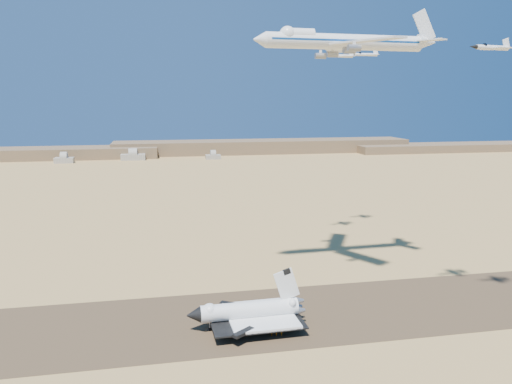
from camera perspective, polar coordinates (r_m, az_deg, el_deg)
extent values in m
plane|color=tan|center=(178.09, -0.81, -14.22)|extent=(1200.00, 1200.00, 0.00)
cube|color=#4E3C27|center=(178.08, -0.81, -14.21)|extent=(600.00, 50.00, 0.06)
cube|color=brown|center=(708.82, -26.80, 3.88)|extent=(380.00, 60.00, 14.00)
cube|color=brown|center=(717.89, 0.87, 5.23)|extent=(420.00, 60.00, 18.00)
cube|color=brown|center=(797.84, 21.50, 4.78)|extent=(300.00, 60.00, 11.00)
cube|color=#A29C8F|center=(642.92, -21.06, 3.41)|extent=(22.00, 14.00, 6.50)
cube|color=#A29C8F|center=(648.84, -13.86, 3.90)|extent=(30.00, 15.00, 7.50)
cube|color=#A29C8F|center=(641.97, -4.93, 4.01)|extent=(19.00, 12.50, 5.50)
cylinder|color=white|center=(169.49, -0.85, -13.33)|extent=(32.11, 6.54, 5.59)
cone|color=black|center=(167.00, -7.14, -13.79)|extent=(4.65, 5.44, 5.31)
sphere|color=white|center=(167.19, -5.33, -13.42)|extent=(5.19, 5.19, 5.19)
cube|color=white|center=(171.22, 0.50, -13.91)|extent=(22.67, 24.61, 0.90)
cube|color=black|center=(171.00, -0.17, -14.11)|extent=(30.66, 24.85, 0.50)
cube|color=white|center=(169.48, 3.52, -10.50)|extent=(9.28, 0.97, 11.50)
cylinder|color=gray|center=(169.35, -5.30, -15.03)|extent=(0.36, 0.36, 3.20)
cylinder|color=black|center=(169.81, -5.29, -15.35)|extent=(1.11, 0.48, 1.10)
cylinder|color=gray|center=(168.16, 1.59, -15.18)|extent=(0.36, 0.36, 3.20)
cylinder|color=black|center=(168.61, 1.59, -15.50)|extent=(1.11, 0.48, 1.10)
cylinder|color=gray|center=(176.94, 0.76, -13.82)|extent=(0.36, 0.36, 3.20)
cylinder|color=black|center=(177.37, 0.76, -14.13)|extent=(1.11, 0.48, 1.10)
cylinder|color=white|center=(202.96, 10.16, 16.53)|extent=(63.30, 8.35, 5.94)
cone|color=white|center=(192.27, 0.42, 17.03)|extent=(4.86, 6.11, 5.94)
sphere|color=white|center=(195.32, 3.61, 17.54)|extent=(6.13, 6.13, 6.13)
cube|color=white|center=(190.13, 12.53, 16.53)|extent=(21.22, 28.27, 0.65)
cube|color=white|center=(217.19, 9.00, 15.85)|extent=(19.64, 28.70, 0.65)
cube|color=white|center=(213.17, 19.45, 16.06)|extent=(9.76, 11.36, 0.46)
cube|color=white|center=(223.43, 17.73, 15.87)|extent=(9.28, 11.41, 0.46)
cube|color=white|center=(219.00, 18.67, 17.53)|extent=(10.60, 1.05, 13.27)
cylinder|color=gray|center=(194.20, 10.61, 15.64)|extent=(4.73, 2.59, 2.41)
cylinder|color=gray|center=(185.85, 11.15, 15.86)|extent=(4.73, 2.59, 2.41)
cylinder|color=gray|center=(209.55, 8.70, 15.30)|extent=(4.73, 2.59, 2.41)
cylinder|color=gray|center=(216.65, 7.38, 15.17)|extent=(4.73, 2.59, 2.41)
imported|color=orange|center=(165.85, 2.35, -15.84)|extent=(0.47, 0.65, 1.65)
imported|color=orange|center=(166.04, 2.95, -15.81)|extent=(0.87, 0.93, 1.68)
imported|color=orange|center=(165.62, 1.82, -15.83)|extent=(1.18, 1.22, 1.92)
cylinder|color=white|center=(181.98, 25.39, 14.69)|extent=(13.06, 3.71, 1.52)
cone|color=black|center=(176.52, 23.58, 14.98)|extent=(3.01, 1.87, 1.41)
sphere|color=black|center=(179.74, 24.67, 14.98)|extent=(1.52, 1.52, 1.52)
cube|color=white|center=(182.74, 25.63, 14.58)|extent=(5.21, 9.18, 0.27)
cube|color=white|center=(185.87, 26.59, 14.48)|extent=(3.27, 5.74, 0.22)
cube|color=white|center=(186.17, 26.67, 14.94)|extent=(3.27, 0.83, 3.66)
cylinder|color=white|center=(255.53, 9.69, 15.09)|extent=(13.09, 3.88, 1.52)
cone|color=black|center=(251.60, 8.11, 15.20)|extent=(3.03, 1.91, 1.41)
sphere|color=black|center=(253.92, 9.04, 15.26)|extent=(1.52, 1.52, 1.52)
cube|color=white|center=(256.07, 9.90, 15.02)|extent=(5.33, 9.24, 0.27)
cube|color=white|center=(258.37, 10.75, 15.00)|extent=(3.34, 5.78, 0.22)
cube|color=white|center=(258.61, 10.81, 15.33)|extent=(3.28, 0.87, 3.67)
cylinder|color=white|center=(276.23, 12.42, 15.09)|extent=(12.79, 1.59, 1.49)
cone|color=black|center=(273.26, 10.89, 15.20)|extent=(2.78, 1.40, 1.38)
sphere|color=black|center=(275.02, 11.79, 15.24)|extent=(1.49, 1.49, 1.49)
cube|color=white|center=(276.64, 12.62, 15.03)|extent=(3.79, 8.54, 0.27)
cube|color=white|center=(278.40, 13.45, 15.01)|extent=(2.38, 5.34, 0.21)
cube|color=white|center=(278.62, 13.51, 15.31)|extent=(3.22, 0.29, 3.60)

